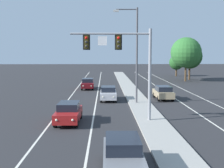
# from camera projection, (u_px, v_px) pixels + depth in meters

# --- Properties ---
(median_island) EXTENTS (2.40, 110.00, 0.15)m
(median_island) POSITION_uv_depth(u_px,v_px,m) (147.00, 114.00, 26.36)
(median_island) COLOR #9E9B93
(median_island) RESTS_ON ground
(lane_stripe_oncoming_center) EXTENTS (0.14, 100.00, 0.01)m
(lane_stripe_oncoming_center) POSITION_uv_depth(u_px,v_px,m) (96.00, 102.00, 33.21)
(lane_stripe_oncoming_center) COLOR silver
(lane_stripe_oncoming_center) RESTS_ON ground
(lane_stripe_receding_center) EXTENTS (0.14, 100.00, 0.01)m
(lane_stripe_receding_center) POSITION_uv_depth(u_px,v_px,m) (180.00, 102.00, 33.44)
(lane_stripe_receding_center) COLOR silver
(lane_stripe_receding_center) RESTS_ON ground
(edge_stripe_left) EXTENTS (0.14, 100.00, 0.01)m
(edge_stripe_left) POSITION_uv_depth(u_px,v_px,m) (66.00, 102.00, 33.13)
(edge_stripe_left) COLOR silver
(edge_stripe_left) RESTS_ON ground
(edge_stripe_right) EXTENTS (0.14, 100.00, 0.01)m
(edge_stripe_right) POSITION_uv_depth(u_px,v_px,m) (209.00, 101.00, 33.52)
(edge_stripe_right) COLOR silver
(edge_stripe_right) RESTS_ON ground
(overhead_signal_mast) EXTENTS (6.32, 0.44, 7.20)m
(overhead_signal_mast) POSITION_uv_depth(u_px,v_px,m) (125.00, 55.00, 23.19)
(overhead_signal_mast) COLOR gray
(overhead_signal_mast) RESTS_ON median_island
(street_lamp_median) EXTENTS (2.58, 0.28, 10.00)m
(street_lamp_median) POSITION_uv_depth(u_px,v_px,m) (135.00, 50.00, 31.36)
(street_lamp_median) COLOR #4C4C51
(street_lamp_median) RESTS_ON median_island
(car_oncoming_grey) EXTENTS (1.84, 4.48, 1.58)m
(car_oncoming_grey) POSITION_uv_depth(u_px,v_px,m) (123.00, 154.00, 13.78)
(car_oncoming_grey) COLOR slate
(car_oncoming_grey) RESTS_ON ground
(car_oncoming_red) EXTENTS (1.86, 4.49, 1.58)m
(car_oncoming_red) POSITION_uv_depth(u_px,v_px,m) (69.00, 112.00, 23.40)
(car_oncoming_red) COLOR maroon
(car_oncoming_red) RESTS_ON ground
(car_oncoming_silver) EXTENTS (1.86, 4.49, 1.58)m
(car_oncoming_silver) POSITION_uv_depth(u_px,v_px,m) (108.00, 93.00, 34.29)
(car_oncoming_silver) COLOR #B7B7BC
(car_oncoming_silver) RESTS_ON ground
(car_oncoming_darkred) EXTENTS (1.92, 4.51, 1.58)m
(car_oncoming_darkred) POSITION_uv_depth(u_px,v_px,m) (88.00, 84.00, 44.74)
(car_oncoming_darkred) COLOR #5B0F14
(car_oncoming_darkred) RESTS_ON ground
(car_receding_tan) EXTENTS (1.85, 4.48, 1.58)m
(car_receding_tan) POSITION_uv_depth(u_px,v_px,m) (163.00, 92.00, 34.94)
(car_receding_tan) COLOR tan
(car_receding_tan) RESTS_ON ground
(tree_far_right_b) EXTENTS (4.94, 4.94, 7.14)m
(tree_far_right_b) POSITION_uv_depth(u_px,v_px,m) (190.00, 56.00, 59.43)
(tree_far_right_b) COLOR #4C3823
(tree_far_right_b) RESTS_ON ground
(tree_far_right_a) EXTENTS (3.34, 3.34, 4.84)m
(tree_far_right_a) POSITION_uv_depth(u_px,v_px,m) (176.00, 63.00, 68.22)
(tree_far_right_a) COLOR #4C3823
(tree_far_right_a) RESTS_ON ground
(tree_far_right_c) EXTENTS (5.75, 5.75, 8.32)m
(tree_far_right_c) POSITION_uv_depth(u_px,v_px,m) (186.00, 53.00, 56.11)
(tree_far_right_c) COLOR #4C3823
(tree_far_right_c) RESTS_ON ground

